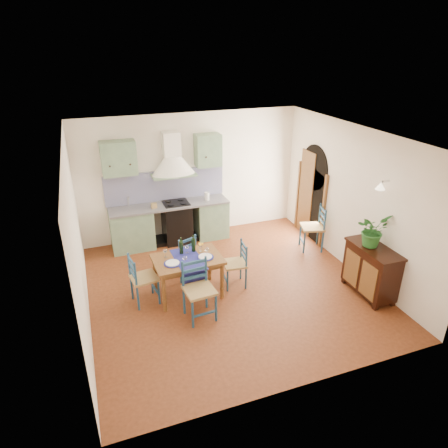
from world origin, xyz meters
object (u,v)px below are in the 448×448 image
(chair_near, at_px, (199,290))
(potted_plant, at_px, (372,230))
(dining_table, at_px, (188,262))
(sideboard, at_px, (371,269))

(chair_near, height_order, potted_plant, potted_plant)
(dining_table, relative_size, chair_near, 1.20)
(chair_near, xyz_separation_m, sideboard, (3.04, -0.41, -0.01))
(potted_plant, bearing_deg, chair_near, 174.15)
(chair_near, xyz_separation_m, potted_plant, (3.02, -0.31, 0.71))
(chair_near, distance_m, sideboard, 3.07)
(dining_table, distance_m, sideboard, 3.22)
(chair_near, height_order, sideboard, chair_near)
(potted_plant, bearing_deg, dining_table, 162.22)
(dining_table, distance_m, chair_near, 0.67)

